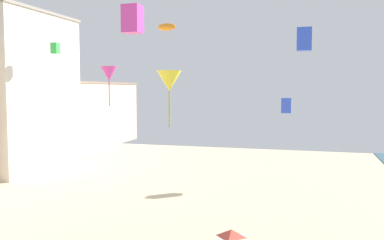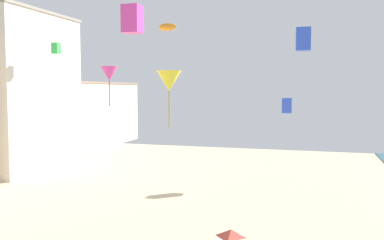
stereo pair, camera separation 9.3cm
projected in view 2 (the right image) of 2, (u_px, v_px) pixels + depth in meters
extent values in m
cube|color=beige|center=(77.00, 115.00, 68.15)|extent=(12.19, 21.35, 10.02)
cube|color=#89715E|center=(76.00, 83.00, 67.77)|extent=(12.43, 21.78, 0.30)
pyramid|color=#D14C3D|center=(231.00, 233.00, 19.74)|extent=(1.10, 1.10, 0.35)
cube|color=green|center=(56.00, 48.00, 42.04)|extent=(0.71, 0.71, 1.11)
cube|color=#DB3D9E|center=(132.00, 19.00, 22.53)|extent=(0.95, 0.95, 1.50)
ellipsoid|color=orange|center=(167.00, 27.00, 42.66)|extent=(1.96, 0.54, 0.76)
cone|color=yellow|center=(169.00, 81.00, 23.29)|extent=(1.40, 1.40, 1.14)
cylinder|color=#A49220|center=(169.00, 109.00, 23.41)|extent=(0.08, 0.08, 2.03)
cube|color=blue|center=(304.00, 39.00, 15.32)|extent=(0.54, 0.54, 0.84)
cube|color=blue|center=(287.00, 105.00, 40.33)|extent=(0.93, 0.93, 1.46)
cone|color=#DB3D9E|center=(109.00, 74.00, 28.81)|extent=(1.21, 1.21, 0.99)
cylinder|color=#992A6E|center=(109.00, 93.00, 28.91)|extent=(0.07, 0.07, 1.76)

